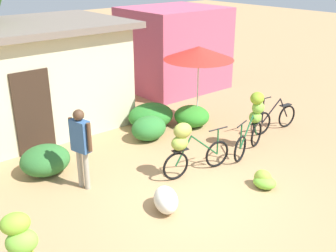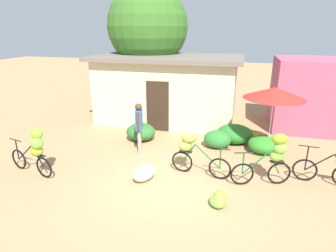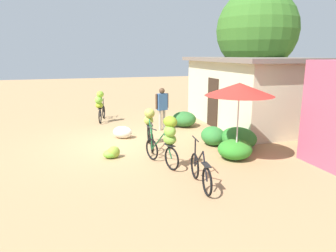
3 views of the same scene
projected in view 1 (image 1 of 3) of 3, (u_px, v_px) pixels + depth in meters
ground_plane at (197, 198)px, 7.92m from camera, size 60.00×60.00×0.00m
building_low at (7, 81)px, 10.43m from camera, size 6.30×3.59×2.82m
shop_pink at (173, 48)px, 14.35m from camera, size 3.20×2.80×2.81m
hedge_bush_front_left at (45, 160)px, 8.75m from camera, size 1.07×0.99×0.63m
hedge_bush_front_right at (149, 128)px, 10.41m from camera, size 0.94×0.77×0.62m
hedge_bush_mid at (151, 116)px, 11.18m from camera, size 1.29×1.10×0.66m
hedge_bush_by_door at (192, 116)px, 11.29m from camera, size 0.96×0.99×0.57m
market_umbrella at (199, 53)px, 10.69m from camera, size 1.88×1.88×2.21m
bicycle_near_pile at (187, 144)px, 8.48m from camera, size 1.70×0.39×1.23m
bicycle_center_loaded at (254, 117)px, 9.67m from camera, size 1.55×0.63×1.42m
bicycle_by_shop at (275, 119)px, 10.93m from camera, size 1.58×0.24×1.02m
banana_pile_on_ground at (264, 180)px, 8.28m from camera, size 0.50×0.57×0.35m
produce_sack at (166, 200)px, 7.47m from camera, size 0.72×0.82×0.44m
person_vendor at (81, 141)px, 7.93m from camera, size 0.30×0.56×1.68m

